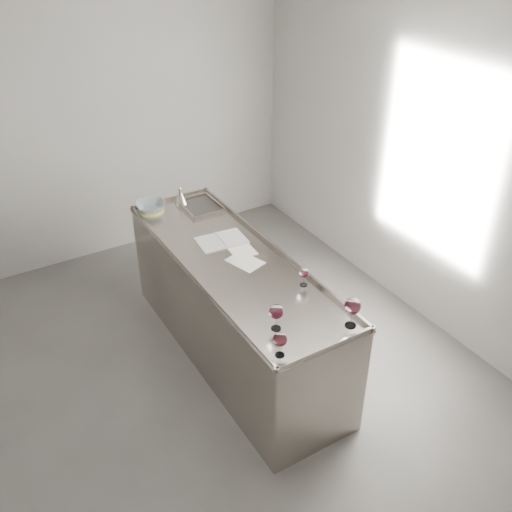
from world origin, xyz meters
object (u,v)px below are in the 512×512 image
notebook (222,240)px  ceramic_bowl (150,206)px  wine_glass_small (304,273)px  wine_funnel (181,198)px  wine_glass_middle (276,312)px  counter (234,308)px  wine_glass_right (353,307)px  wine_glass_left (280,340)px

notebook → ceramic_bowl: (-0.30, 0.78, 0.05)m
wine_glass_small → notebook: bearing=104.2°
ceramic_bowl → wine_funnel: size_ratio=1.43×
wine_glass_middle → wine_funnel: size_ratio=1.04×
wine_glass_middle → notebook: 1.18m
counter → wine_funnel: 1.20m
wine_glass_right → wine_funnel: bearing=95.7°
wine_glass_small → notebook: 0.88m
counter → wine_glass_left: size_ratio=14.04×
wine_glass_small → ceramic_bowl: size_ratio=0.55×
wine_glass_right → ceramic_bowl: bearing=103.3°
wine_glass_middle → ceramic_bowl: wine_glass_middle is taller
wine_glass_left → notebook: wine_glass_left is taller
wine_glass_left → ceramic_bowl: bearing=88.9°
wine_glass_small → ceramic_bowl: (-0.51, 1.63, -0.05)m
wine_glass_middle → notebook: bearing=79.2°
wine_glass_middle → wine_funnel: 1.95m
counter → wine_glass_middle: (-0.16, -0.86, 0.60)m
ceramic_bowl → wine_glass_small: bearing=-72.6°
counter → wine_glass_small: size_ratio=17.11×
counter → wine_glass_middle: size_ratio=13.03×
notebook → ceramic_bowl: size_ratio=1.59×
wine_glass_left → wine_funnel: bearing=81.2°
wine_glass_left → wine_glass_middle: bearing=62.6°
wine_glass_middle → wine_glass_right: wine_glass_right is taller
counter → notebook: 0.56m
wine_glass_right → notebook: size_ratio=0.53×
counter → wine_glass_small: bearing=-63.4°
wine_glass_small → wine_funnel: (-0.22, 1.63, -0.05)m
ceramic_bowl → wine_funnel: bearing=0.0°
wine_glass_right → ceramic_bowl: (-0.51, 2.16, -0.10)m
wine_glass_right → notebook: (-0.21, 1.38, -0.15)m
wine_glass_middle → ceramic_bowl: 1.94m
counter → wine_funnel: wine_funnel is taller
wine_glass_left → notebook: (0.34, 1.38, -0.12)m
wine_glass_right → ceramic_bowl: wine_glass_right is taller
wine_glass_left → wine_glass_right: (0.55, -0.00, 0.03)m
wine_glass_middle → ceramic_bowl: (-0.08, 1.94, -0.08)m
wine_funnel → wine_glass_left: bearing=-98.8°
counter → wine_glass_middle: 1.06m
counter → wine_glass_right: 1.28m
notebook → wine_funnel: bearing=95.3°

